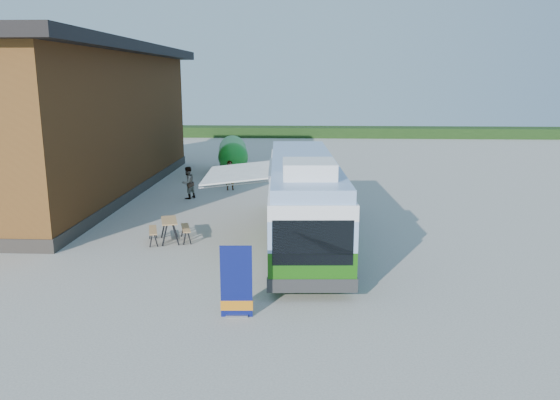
# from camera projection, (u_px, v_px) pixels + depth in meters

# --- Properties ---
(ground) EXTENTS (100.00, 100.00, 0.00)m
(ground) POSITION_uv_depth(u_px,v_px,m) (244.00, 257.00, 18.12)
(ground) COLOR #BCB7AD
(ground) RESTS_ON ground
(barn) EXTENTS (9.60, 21.20, 7.50)m
(barn) POSITION_uv_depth(u_px,v_px,m) (60.00, 123.00, 27.60)
(barn) COLOR brown
(barn) RESTS_ON ground
(hedge) EXTENTS (40.00, 3.00, 1.00)m
(hedge) POSITION_uv_depth(u_px,v_px,m) (367.00, 132.00, 54.65)
(hedge) COLOR #264419
(hedge) RESTS_ON ground
(bus) EXTENTS (3.01, 11.43, 3.48)m
(bus) POSITION_uv_depth(u_px,v_px,m) (303.00, 197.00, 19.49)
(bus) COLOR #297413
(bus) RESTS_ON ground
(awning) EXTENTS (2.65, 4.04, 0.50)m
(awning) POSITION_uv_depth(u_px,v_px,m) (244.00, 172.00, 19.45)
(awning) COLOR white
(awning) RESTS_ON ground
(banner) EXTENTS (0.80, 0.21, 1.85)m
(banner) POSITION_uv_depth(u_px,v_px,m) (236.00, 288.00, 13.41)
(banner) COLOR #0B1255
(banner) RESTS_ON ground
(picnic_table) EXTENTS (1.74, 1.63, 0.82)m
(picnic_table) POSITION_uv_depth(u_px,v_px,m) (169.00, 225.00, 19.67)
(picnic_table) COLOR tan
(picnic_table) RESTS_ON ground
(person_a) EXTENTS (0.65, 0.50, 1.57)m
(person_a) POSITION_uv_depth(u_px,v_px,m) (230.00, 175.00, 28.78)
(person_a) COLOR #999999
(person_a) RESTS_ON ground
(person_b) EXTENTS (0.91, 0.97, 1.58)m
(person_b) POSITION_uv_depth(u_px,v_px,m) (188.00, 183.00, 26.71)
(person_b) COLOR #999999
(person_b) RESTS_ON ground
(slurry_tanker) EXTENTS (2.30, 5.86, 2.18)m
(slurry_tanker) POSITION_uv_depth(u_px,v_px,m) (233.00, 154.00, 33.57)
(slurry_tanker) COLOR #1A9326
(slurry_tanker) RESTS_ON ground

